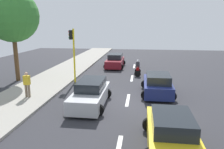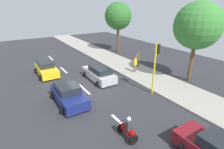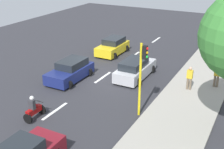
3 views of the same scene
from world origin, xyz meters
The scene contains 13 objects.
ground_plane centered at (0.00, 0.00, -0.05)m, with size 40.00×60.00×0.10m, color #2D2D33.
sidewalk centered at (7.00, 0.00, 0.07)m, with size 4.00×60.00×0.15m, color #9E998E.
lane_stripe_far_north centered at (0.00, -12.00, 0.01)m, with size 0.20×2.40×0.01m, color white.
lane_stripe_north centered at (0.00, -6.00, 0.01)m, with size 0.20×2.40×0.01m, color white.
lane_stripe_mid centered at (0.00, 0.00, 0.01)m, with size 0.20×2.40×0.01m, color white.
car_silver centered at (2.21, 1.17, 0.71)m, with size 2.19×4.46×1.52m.
car_yellow_cab centered at (-2.03, 5.52, 0.71)m, with size 2.21×3.87×1.52m.
car_maroon centered at (2.17, -11.13, 0.71)m, with size 2.20×4.23×1.52m.
car_dark_blue centered at (-1.98, -1.50, 0.71)m, with size 2.29×4.09×1.52m.
motorcycle centered at (-0.48, -7.27, 0.64)m, with size 0.60×1.30×1.53m.
pedestrian_near_signal centered at (6.55, 0.69, 1.06)m, with size 0.40×0.24×1.69m.
traffic_light_corner centered at (4.85, -3.95, 2.93)m, with size 0.49×0.24×4.50m.
street_tree_north centered at (9.92, -3.91, 5.51)m, with size 4.38×4.38×7.73m.
Camera 1 is at (-0.79, 13.77, 4.86)m, focal length 35.54 mm.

